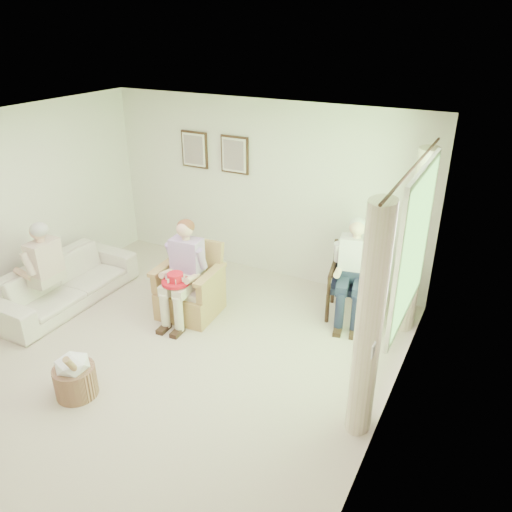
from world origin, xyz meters
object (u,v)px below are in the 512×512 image
(red_hat, at_px, (175,280))
(sofa, at_px, (65,283))
(hatbox, at_px, (75,375))
(person_sofa, at_px, (40,265))
(person_wicker, at_px, (184,265))
(wicker_armchair, at_px, (191,292))
(wood_armchair, at_px, (355,278))
(person_dark, at_px, (353,264))

(red_hat, bearing_deg, sofa, -171.73)
(red_hat, bearing_deg, hatbox, -96.04)
(person_sofa, bearing_deg, red_hat, 106.73)
(person_wicker, height_order, hatbox, person_wicker)
(wicker_armchair, bearing_deg, hatbox, -98.45)
(wood_armchair, relative_size, person_dark, 0.69)
(wood_armchair, distance_m, sofa, 3.93)
(wood_armchair, distance_m, hatbox, 3.57)
(red_hat, bearing_deg, person_dark, 32.22)
(person_dark, bearing_deg, sofa, -170.01)
(hatbox, bearing_deg, person_dark, 53.45)
(person_wicker, distance_m, person_sofa, 1.86)
(sofa, distance_m, person_wicker, 1.81)
(person_wicker, height_order, red_hat, person_wicker)
(wicker_armchair, relative_size, person_wicker, 0.73)
(wicker_armchair, xyz_separation_m, person_sofa, (-1.69, -0.91, 0.42))
(person_wicker, bearing_deg, person_dark, 23.22)
(person_wicker, height_order, person_sofa, person_wicker)
(red_hat, distance_m, hatbox, 1.64)
(wicker_armchair, xyz_separation_m, red_hat, (0.02, -0.34, 0.35))
(wood_armchair, height_order, person_wicker, person_wicker)
(hatbox, bearing_deg, person_sofa, 146.78)
(red_hat, xyz_separation_m, hatbox, (-0.17, -1.58, -0.41))
(red_hat, bearing_deg, person_sofa, -161.55)
(wicker_armchair, bearing_deg, person_sofa, -155.80)
(person_dark, height_order, red_hat, person_dark)
(person_dark, distance_m, person_sofa, 3.99)
(wicker_armchair, distance_m, sofa, 1.79)
(sofa, xyz_separation_m, person_sofa, (-0.00, -0.32, 0.42))
(wood_armchair, bearing_deg, red_hat, -156.34)
(wicker_armchair, distance_m, red_hat, 0.49)
(person_dark, bearing_deg, person_sofa, -165.73)
(wood_armchair, xyz_separation_m, red_hat, (-1.88, -1.34, 0.15))
(wood_armchair, bearing_deg, sofa, -167.92)
(person_sofa, height_order, hatbox, person_sofa)
(wicker_armchair, height_order, person_wicker, person_wicker)
(person_dark, distance_m, hatbox, 3.48)
(person_wicker, bearing_deg, sofa, -168.87)
(sofa, height_order, person_sofa, person_sofa)
(wood_armchair, bearing_deg, person_dark, -101.79)
(wicker_armchair, relative_size, person_sofa, 0.76)
(person_dark, relative_size, red_hat, 3.86)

